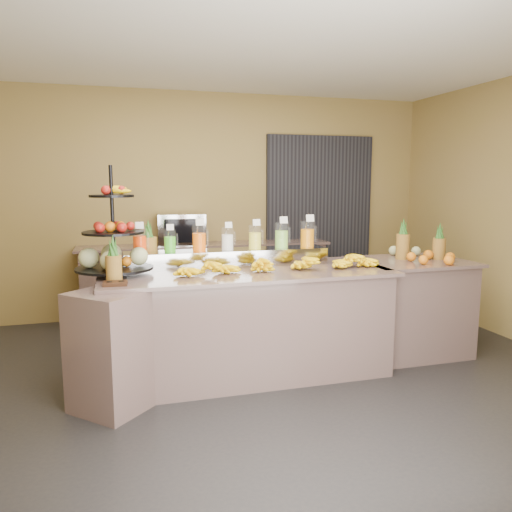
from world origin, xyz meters
name	(u,v)px	position (x,y,z in m)	size (l,w,h in m)	color
ground	(256,385)	(0.00, 0.00, 0.00)	(6.00, 6.00, 0.00)	black
room_envelope	(252,162)	(0.19, 0.79, 1.88)	(6.04, 5.02, 2.82)	olive
buffet_counter	(235,324)	(-0.12, 0.26, 0.47)	(2.75, 1.25, 0.93)	gray
right_counter	(409,306)	(1.70, 0.40, 0.47)	(1.08, 0.88, 0.93)	gray
back_ledge	(207,280)	(0.00, 2.25, 0.47)	(3.10, 0.55, 0.93)	gray
pitcher_tray	(228,258)	(-0.11, 0.58, 1.01)	(1.85, 0.30, 0.15)	gray
juice_pitcher_orange_a	(140,242)	(-0.89, 0.58, 1.18)	(0.12, 0.12, 0.28)	silver
juice_pitcher_green	(170,242)	(-0.63, 0.58, 1.17)	(0.11, 0.11, 0.26)	silver
juice_pitcher_orange_b	(199,239)	(-0.37, 0.58, 1.18)	(0.13, 0.13, 0.30)	silver
juice_pitcher_milk	(227,240)	(-0.11, 0.58, 1.17)	(0.11, 0.11, 0.27)	silver
juice_pitcher_lemon	(255,238)	(0.15, 0.58, 1.18)	(0.12, 0.12, 0.29)	silver
juice_pitcher_lime	(282,237)	(0.41, 0.58, 1.18)	(0.13, 0.13, 0.31)	silver
juice_pitcher_orange_c	(307,235)	(0.67, 0.58, 1.19)	(0.13, 0.14, 0.32)	silver
banana_heap	(281,262)	(0.30, 0.24, 1.00)	(1.86, 0.17, 0.15)	yellow
fruit_stand	(119,247)	(-1.06, 0.44, 1.16)	(0.77, 0.77, 0.90)	black
condiment_caddy	(115,283)	(-1.10, -0.03, 0.94)	(0.18, 0.13, 0.03)	black
pineapple_left_a	(114,265)	(-1.11, 0.10, 1.06)	(0.12, 0.12, 0.37)	brown
pineapple_left_b	(149,249)	(-0.80, 0.71, 1.09)	(0.15, 0.15, 0.43)	brown
right_fruit_pile	(425,253)	(1.80, 0.33, 1.01)	(0.47, 0.45, 0.25)	brown
oven_warmer	(181,229)	(-0.30, 2.25, 1.12)	(0.57, 0.40, 0.38)	gray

